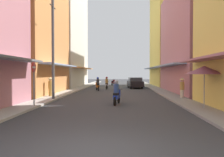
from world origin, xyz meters
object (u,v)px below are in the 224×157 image
Objects in this scene: motorbike_maroon at (113,82)px; parked_car at (135,83)px; vendor_umbrella at (204,70)px; pedestrian_midway at (182,87)px; pedestrian_far at (50,86)px; utility_pole at (53,48)px; motorbike_orange at (98,85)px; motorbike_white at (107,84)px; motorbike_blue at (117,94)px; street_sign_no_entry at (34,78)px.

motorbike_maroon is 0.42× the size of parked_car.
pedestrian_midway is at bearing 88.15° from vendor_umbrella.
pedestrian_far is (-4.42, -18.62, 0.45)m from motorbike_maroon.
motorbike_orange is at bearing 75.77° from utility_pole.
pedestrian_midway reaches higher than motorbike_white.
pedestrian_midway is 10.24m from utility_pole.
motorbike_orange is 0.23× the size of utility_pole.
vendor_umbrella is at bearing -22.38° from utility_pole.
motorbike_white is at bearing 121.85° from pedestrian_midway.
motorbike_orange is at bearing 102.62° from motorbike_blue.
utility_pole is (-9.76, -1.07, 2.91)m from pedestrian_midway.
motorbike_maroon is 1.07× the size of pedestrian_midway.
motorbike_maroon is at bearing 79.88° from utility_pole.
vendor_umbrella is at bearing -21.59° from motorbike_blue.
pedestrian_far is (-7.66, -11.94, 0.21)m from parked_car.
motorbike_orange is at bearing -96.74° from motorbike_maroon.
street_sign_no_entry is (-9.49, 0.13, -0.47)m from vendor_umbrella.
motorbike_blue is 6.08m from utility_pole.
street_sign_no_entry is (-4.68, -1.78, 1.01)m from motorbike_blue.
motorbike_orange is 0.73× the size of vendor_umbrella.
parked_car is at bearing 45.26° from motorbike_orange.
street_sign_no_entry is at bearing -159.24° from motorbike_blue.
motorbike_maroon is at bearing 115.84° from parked_car.
motorbike_maroon is at bearing 92.95° from motorbike_blue.
pedestrian_midway is 0.99× the size of pedestrian_far.
pedestrian_far is at bearing 145.91° from motorbike_blue.
street_sign_no_entry is (-3.53, -24.17, 1.21)m from motorbike_maroon.
utility_pole reaches higher than motorbike_blue.
motorbike_white is at bearing 96.65° from motorbike_blue.
motorbike_maroon is at bearing 81.69° from street_sign_no_entry.
motorbike_white is 16.92m from vendor_umbrella.
pedestrian_midway is at bearing 26.86° from street_sign_no_entry.
vendor_umbrella is at bearing -0.78° from street_sign_no_entry.
utility_pole reaches higher than vendor_umbrella.
utility_pole is (-3.63, -20.35, 3.34)m from motorbike_maroon.
pedestrian_midway is 10.85m from street_sign_no_entry.
parked_car is 2.54× the size of pedestrian_midway.
motorbike_blue is (2.49, -11.11, 0.00)m from motorbike_orange.
pedestrian_far is 0.64× the size of street_sign_no_entry.
motorbike_orange is 14.99m from vendor_umbrella.
street_sign_no_entry reaches higher than pedestrian_far.
street_sign_no_entry is (-2.20, -12.88, 1.01)m from motorbike_orange.
pedestrian_midway is at bearing 6.25° from utility_pole.
motorbike_white is (-0.44, -8.70, 0.20)m from motorbike_maroon.
motorbike_white is 0.43× the size of parked_car.
motorbike_orange and motorbike_blue have the same top height.
pedestrian_far reaches higher than motorbike_maroon.
pedestrian_midway is at bearing -3.58° from pedestrian_far.
utility_pole is at bearing 157.62° from vendor_umbrella.
pedestrian_midway is 10.57m from pedestrian_far.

